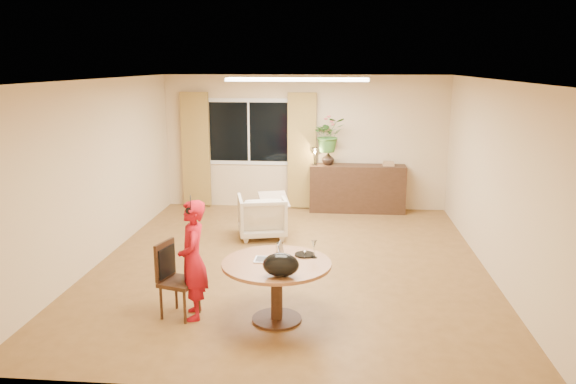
% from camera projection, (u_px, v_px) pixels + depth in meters
% --- Properties ---
extents(floor, '(6.50, 6.50, 0.00)m').
position_uv_depth(floor, '(290.00, 263.00, 8.09)').
color(floor, brown).
rests_on(floor, ground).
extents(ceiling, '(6.50, 6.50, 0.00)m').
position_uv_depth(ceiling, '(290.00, 79.00, 7.50)').
color(ceiling, white).
rests_on(ceiling, wall_back).
extents(wall_back, '(5.50, 0.00, 5.50)m').
position_uv_depth(wall_back, '(305.00, 143.00, 10.95)').
color(wall_back, '#D7B68C').
rests_on(wall_back, floor).
extents(wall_left, '(0.00, 6.50, 6.50)m').
position_uv_depth(wall_left, '(99.00, 171.00, 8.04)').
color(wall_left, '#D7B68C').
rests_on(wall_left, floor).
extents(wall_right, '(0.00, 6.50, 6.50)m').
position_uv_depth(wall_right, '(494.00, 178.00, 7.55)').
color(wall_right, '#D7B68C').
rests_on(wall_right, floor).
extents(window, '(1.70, 0.03, 1.30)m').
position_uv_depth(window, '(249.00, 132.00, 10.98)').
color(window, white).
rests_on(window, wall_back).
extents(curtain_left, '(0.55, 0.08, 2.25)m').
position_uv_depth(curtain_left, '(196.00, 150.00, 11.08)').
color(curtain_left, olive).
rests_on(curtain_left, wall_back).
extents(curtain_right, '(0.55, 0.08, 2.25)m').
position_uv_depth(curtain_right, '(302.00, 151.00, 10.90)').
color(curtain_right, olive).
rests_on(curtain_right, wall_back).
extents(ceiling_panel, '(2.20, 0.35, 0.05)m').
position_uv_depth(ceiling_panel, '(297.00, 80.00, 8.68)').
color(ceiling_panel, white).
rests_on(ceiling_panel, ceiling).
extents(dining_table, '(1.21, 1.21, 0.69)m').
position_uv_depth(dining_table, '(277.00, 275.00, 6.17)').
color(dining_table, brown).
rests_on(dining_table, floor).
extents(dining_chair, '(0.50, 0.48, 0.86)m').
position_uv_depth(dining_chair, '(179.00, 280.00, 6.31)').
color(dining_chair, black).
rests_on(dining_chair, floor).
extents(child, '(0.56, 0.43, 1.36)m').
position_uv_depth(child, '(193.00, 260.00, 6.24)').
color(child, red).
rests_on(child, floor).
extents(laptop, '(0.33, 0.22, 0.22)m').
position_uv_depth(laptop, '(268.00, 251.00, 6.17)').
color(laptop, '#B7B7BC').
rests_on(laptop, dining_table).
extents(tumbler, '(0.09, 0.09, 0.12)m').
position_uv_depth(tumbler, '(280.00, 248.00, 6.43)').
color(tumbler, white).
rests_on(tumbler, dining_table).
extents(wine_glass, '(0.09, 0.09, 0.20)m').
position_uv_depth(wine_glass, '(314.00, 249.00, 6.26)').
color(wine_glass, white).
rests_on(wine_glass, dining_table).
extents(pot_lid, '(0.24, 0.24, 0.04)m').
position_uv_depth(pot_lid, '(305.00, 254.00, 6.35)').
color(pot_lid, white).
rests_on(pot_lid, dining_table).
extents(handbag, '(0.43, 0.33, 0.25)m').
position_uv_depth(handbag, '(281.00, 265.00, 5.70)').
color(handbag, black).
rests_on(handbag, dining_table).
extents(armchair, '(0.91, 0.93, 0.71)m').
position_uv_depth(armchair, '(262.00, 216.00, 9.25)').
color(armchair, '#C2B099').
rests_on(armchair, floor).
extents(throw, '(0.59, 0.65, 0.03)m').
position_uv_depth(throw, '(274.00, 195.00, 9.13)').
color(throw, beige).
rests_on(throw, armchair).
extents(sideboard, '(1.82, 0.44, 0.91)m').
position_uv_depth(sideboard, '(357.00, 188.00, 10.81)').
color(sideboard, black).
rests_on(sideboard, floor).
extents(vase, '(0.28, 0.28, 0.25)m').
position_uv_depth(vase, '(328.00, 158.00, 10.73)').
color(vase, black).
rests_on(vase, sideboard).
extents(bouquet, '(0.72, 0.67, 0.66)m').
position_uv_depth(bouquet, '(329.00, 135.00, 10.63)').
color(bouquet, '#296C28').
rests_on(bouquet, vase).
extents(book_stack, '(0.24, 0.20, 0.09)m').
position_uv_depth(book_stack, '(389.00, 163.00, 10.65)').
color(book_stack, '#8A6646').
rests_on(book_stack, sideboard).
extents(desk_lamp, '(0.18, 0.18, 0.35)m').
position_uv_depth(desk_lamp, '(315.00, 156.00, 10.70)').
color(desk_lamp, black).
rests_on(desk_lamp, sideboard).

